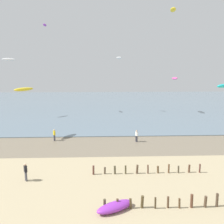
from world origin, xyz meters
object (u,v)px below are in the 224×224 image
Objects in this scene: person_nearest_camera at (26,171)px; kite_aloft_5 at (224,86)px; kite_aloft_0 at (24,89)px; kite_aloft_3 at (45,25)px; kite_aloft_2 at (119,58)px; kite_aloft_6 at (9,59)px; person_right_flank at (137,136)px; kite_aloft_1 at (173,10)px; kite_aloft_4 at (175,78)px; person_far_down_beach at (54,135)px; grounded_kite at (115,207)px.

person_nearest_camera is 21.49m from kite_aloft_5.
kite_aloft_3 is (-1.18, 20.23, 12.38)m from kite_aloft_0.
kite_aloft_2 is (15.22, 20.83, 5.42)m from kite_aloft_0.
person_nearest_camera is at bearing 130.84° from kite_aloft_2.
kite_aloft_6 is (-11.83, 29.15, 11.19)m from person_nearest_camera.
person_right_flank is 0.83× the size of kite_aloft_2.
kite_aloft_4 is at bearing -14.77° from kite_aloft_1.
person_nearest_camera is 39.41m from kite_aloft_3.
kite_aloft_1 is at bearing 48.32° from person_nearest_camera.
kite_aloft_6 is at bearing 125.58° from person_far_down_beach.
kite_aloft_1 reaches higher than kite_aloft_2.
kite_aloft_0 is 27.89m from kite_aloft_1.
grounded_kite is at bearing -103.42° from person_right_flank.
kite_aloft_6 is at bearing 112.10° from person_nearest_camera.
grounded_kite is at bearing -0.73° from kite_aloft_5.
kite_aloft_1 is at bearing -37.91° from kite_aloft_0.
kite_aloft_1 reaches higher than kite_aloft_3.
person_far_down_beach is at bearing 79.15° from kite_aloft_6.
person_nearest_camera is 38.36m from kite_aloft_2.
grounded_kite is at bearing -172.45° from kite_aloft_3.
person_right_flank is at bearing 150.68° from kite_aloft_2.
kite_aloft_0 is 1.34× the size of kite_aloft_3.
kite_aloft_2 is 0.71× the size of kite_aloft_6.
kite_aloft_6 reaches higher than person_far_down_beach.
kite_aloft_5 is 40.87m from kite_aloft_6.
kite_aloft_3 is at bearing 60.37° from kite_aloft_2.
person_right_flank is 0.70× the size of kite_aloft_3.
person_far_down_beach is 27.55m from kite_aloft_2.
kite_aloft_6 is (-31.63, 25.63, 3.61)m from kite_aloft_5.
kite_aloft_0 is 26.28m from kite_aloft_5.
kite_aloft_3 reaches higher than grounded_kite.
person_right_flank is 11.80m from person_far_down_beach.
kite_aloft_1 is (19.26, 21.64, 19.25)m from person_nearest_camera.
kite_aloft_0 reaches higher than person_right_flank.
kite_aloft_1 reaches higher than kite_aloft_0.
kite_aloft_6 is at bearing 72.27° from kite_aloft_2.
kite_aloft_0 is at bearing 127.60° from kite_aloft_4.
person_far_down_beach is (-11.76, 0.94, 0.00)m from person_right_flank.
kite_aloft_5 is at bearing -24.31° from person_far_down_beach.
kite_aloft_2 is 17.82m from kite_aloft_3.
kite_aloft_2 is at bearing -110.67° from kite_aloft_5.
kite_aloft_1 is 17.27m from kite_aloft_2.
kite_aloft_6 reaches higher than person_right_flank.
person_right_flank is at bearing -64.81° from kite_aloft_0.
person_far_down_beach is at bearing 175.44° from person_right_flank.
kite_aloft_3 is 0.72× the size of kite_aloft_4.
kite_aloft_0 is 33.94m from kite_aloft_4.
kite_aloft_3 is (-16.40, -0.60, 6.97)m from kite_aloft_2.
grounded_kite is at bearing 163.00° from kite_aloft_1.
kite_aloft_6 reaches higher than kite_aloft_5.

